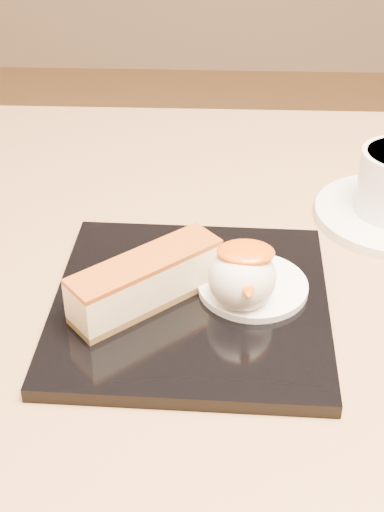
{
  "coord_description": "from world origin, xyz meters",
  "views": [
    {
      "loc": [
        -0.01,
        -0.46,
        1.09
      ],
      "look_at": [
        -0.03,
        0.01,
        0.76
      ],
      "focal_mm": 50.0,
      "sensor_mm": 36.0,
      "label": 1
    }
  ],
  "objects_px": {
    "table": "(220,432)",
    "dessert_plate": "(191,304)",
    "ice_cream_scoop": "(242,277)",
    "cheesecake": "(146,281)"
  },
  "relations": [
    {
      "from": "ice_cream_scoop",
      "to": "cheesecake",
      "type": "bearing_deg",
      "value": 180.0
    },
    {
      "from": "table",
      "to": "dessert_plate",
      "type": "bearing_deg",
      "value": -160.34
    },
    {
      "from": "dessert_plate",
      "to": "ice_cream_scoop",
      "type": "xyz_separation_m",
      "value": [
        0.04,
        -0.01,
        0.03
      ]
    },
    {
      "from": "dessert_plate",
      "to": "ice_cream_scoop",
      "type": "distance_m",
      "value": 0.05
    },
    {
      "from": "cheesecake",
      "to": "ice_cream_scoop",
      "type": "height_order",
      "value": "ice_cream_scoop"
    },
    {
      "from": "dessert_plate",
      "to": "cheesecake",
      "type": "relative_size",
      "value": 1.84
    },
    {
      "from": "table",
      "to": "cheesecake",
      "type": "relative_size",
      "value": 6.69
    },
    {
      "from": "cheesecake",
      "to": "ice_cream_scoop",
      "type": "xyz_separation_m",
      "value": [
        0.07,
        -0.0,
        0.01
      ]
    },
    {
      "from": "ice_cream_scoop",
      "to": "dessert_plate",
      "type": "bearing_deg",
      "value": 172.87
    },
    {
      "from": "dessert_plate",
      "to": "cheesecake",
      "type": "distance_m",
      "value": 0.04
    }
  ]
}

